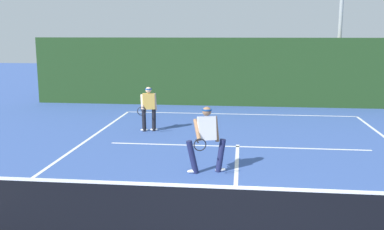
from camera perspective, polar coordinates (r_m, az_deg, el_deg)
court_line_baseline_far at (r=18.39m, az=6.12°, el=0.12°), size 9.45×0.10×0.01m
court_line_service at (r=13.19m, az=5.92°, el=-4.07°), size 7.70×0.10×0.01m
court_line_centre at (r=10.34m, az=5.72°, el=-8.25°), size 0.10×6.40×0.01m
tennis_net at (r=7.17m, az=5.39°, el=-12.69°), size 10.36×0.09×1.10m
player_near at (r=10.53m, az=1.89°, el=-2.84°), size 0.98×0.91×1.62m
player_far at (r=15.07m, az=-5.64°, el=1.01°), size 0.62×0.86×1.53m
tennis_ball at (r=9.76m, az=-4.68°, el=-9.19°), size 0.07×0.07×0.07m
back_fence_windscreen at (r=20.23m, az=6.26°, el=5.51°), size 19.31×0.12×3.11m
light_pole at (r=21.57m, az=18.77°, el=13.37°), size 0.55×0.44×7.46m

